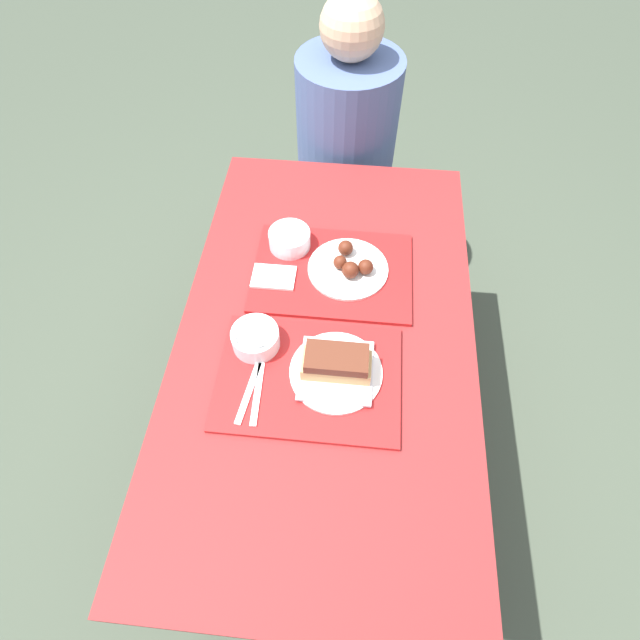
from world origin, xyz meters
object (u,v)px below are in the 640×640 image
person_seated_across (347,123)px  bowl_coleslaw_far (290,238)px  bowl_coleslaw_near (255,338)px  brisket_sandwich_plate (336,366)px  tray_near (309,378)px  tray_far (331,272)px  wings_plate_far (349,266)px

person_seated_across → bowl_coleslaw_far: bearing=-101.6°
bowl_coleslaw_near → brisket_sandwich_plate: brisket_sandwich_plate is taller
tray_near → tray_far: 0.35m
tray_near → tray_far: (0.02, 0.35, 0.00)m
brisket_sandwich_plate → tray_far: bearing=97.1°
tray_far → wings_plate_far: bearing=11.5°
tray_far → bowl_coleslaw_far: 0.16m
brisket_sandwich_plate → person_seated_across: size_ratio=0.31×
wings_plate_far → person_seated_across: bearing=94.3°
brisket_sandwich_plate → bowl_coleslaw_far: (-0.17, 0.42, -0.00)m
tray_far → bowl_coleslaw_near: size_ratio=3.71×
tray_far → bowl_coleslaw_far: bowl_coleslaw_far is taller
bowl_coleslaw_near → bowl_coleslaw_far: size_ratio=1.00×
bowl_coleslaw_near → tray_far: bearing=57.4°
brisket_sandwich_plate → tray_near: bearing=-164.6°
brisket_sandwich_plate → bowl_coleslaw_near: bearing=163.2°
tray_near → brisket_sandwich_plate: size_ratio=1.95×
tray_far → brisket_sandwich_plate: size_ratio=1.95×
tray_near → bowl_coleslaw_far: 0.45m
bowl_coleslaw_near → person_seated_across: 1.00m
tray_far → brisket_sandwich_plate: (0.04, -0.33, 0.04)m
tray_near → bowl_coleslaw_near: size_ratio=3.71×
brisket_sandwich_plate → wings_plate_far: 0.34m
tray_far → person_seated_across: size_ratio=0.60×
tray_far → bowl_coleslaw_far: (-0.13, 0.09, 0.04)m
brisket_sandwich_plate → person_seated_across: bearing=92.3°
tray_far → person_seated_across: person_seated_across is taller
tray_near → wings_plate_far: (0.08, 0.36, 0.02)m
bowl_coleslaw_far → tray_far: bearing=-33.7°
tray_near → tray_far: bearing=86.0°
brisket_sandwich_plate → bowl_coleslaw_far: brisket_sandwich_plate is taller
bowl_coleslaw_near → bowl_coleslaw_far: bearing=83.5°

